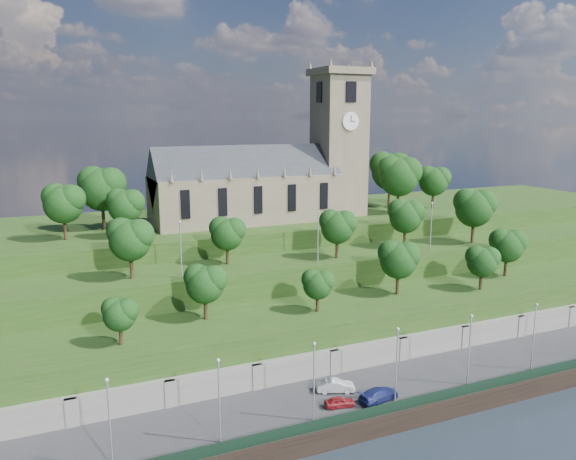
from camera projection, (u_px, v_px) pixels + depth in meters
name	position (u px, v px, depth m)	size (l,w,h in m)	color
ground	(423.00, 425.00, 60.83)	(320.00, 320.00, 0.00)	#1C242C
promenade	(392.00, 392.00, 66.03)	(160.00, 12.00, 2.00)	#2D2D30
quay_wall	(424.00, 416.00, 60.56)	(160.00, 0.50, 2.20)	black
fence	(421.00, 400.00, 60.85)	(160.00, 0.10, 1.20)	black
retaining_wall	(366.00, 360.00, 71.10)	(160.00, 2.10, 5.00)	slate
embankment_lower	(343.00, 333.00, 76.23)	(160.00, 12.00, 8.00)	#213D14
embankment_upper	(309.00, 295.00, 85.72)	(160.00, 10.00, 12.00)	#213D14
hilltop	(260.00, 255.00, 104.32)	(160.00, 32.00, 15.00)	#213D14
church	(272.00, 177.00, 98.02)	(38.60, 12.35, 27.60)	brown
trees_lower	(382.00, 265.00, 77.38)	(64.24, 8.73, 7.82)	black
trees_upper	(347.00, 220.00, 84.80)	(61.89, 8.40, 9.19)	black
trees_hilltop	(299.00, 180.00, 99.47)	(73.75, 16.18, 10.99)	black
lamp_posts_promenade	(397.00, 359.00, 60.92)	(60.36, 0.36, 8.64)	#B2B2B7
lamp_posts_upper	(318.00, 232.00, 80.95)	(40.36, 0.36, 7.64)	#B2B2B7
car_left	(340.00, 402.00, 60.61)	(1.33, 3.31, 1.13)	maroon
car_middle	(335.00, 386.00, 63.94)	(1.52, 4.35, 1.43)	#A8A6AB
car_right	(379.00, 394.00, 61.97)	(2.02, 4.97, 1.44)	navy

